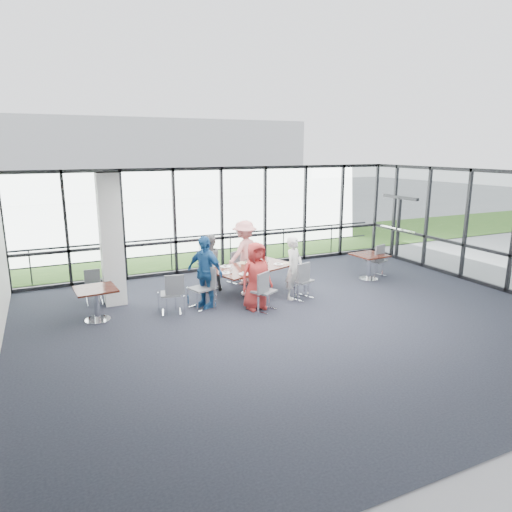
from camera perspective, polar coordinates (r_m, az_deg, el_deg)
name	(u,v)px	position (r m, az deg, el deg)	size (l,w,h in m)	color
floor	(303,321)	(10.31, 5.87, -8.10)	(12.00, 10.00, 0.02)	#1E212C
ceiling	(306,175)	(9.62, 6.33, 10.00)	(12.00, 10.00, 0.04)	white
curtain_wall_back	(222,219)	(14.28, -4.29, 4.65)	(12.00, 0.10, 3.20)	white
curtain_wall_right	(497,230)	(13.88, 27.89, 2.88)	(0.10, 10.00, 3.20)	white
exit_door	(398,229)	(16.46, 17.35, 3.29)	(0.12, 1.60, 2.10)	black
structural_column	(111,240)	(11.50, -17.65, 1.95)	(0.50, 0.50, 3.20)	white
apron	(180,241)	(19.25, -9.50, 1.86)	(80.00, 70.00, 0.02)	gray
grass_strip	(194,250)	(17.37, -7.72, 0.78)	(80.00, 5.00, 0.01)	#265619
hangar_main	(154,157)	(41.21, -12.66, 11.97)	(24.00, 10.00, 6.00)	#B9BCBF
guard_rail	(216,250)	(15.04, -5.03, 0.81)	(0.06, 0.06, 12.00)	#2D2D33
main_table	(251,271)	(11.85, -0.61, -1.84)	(2.45, 1.82, 0.75)	#3A0F0A
side_table_left	(96,293)	(10.66, -19.40, -4.43)	(0.92, 0.92, 0.75)	#3A0F0A
side_table_right	(370,258)	(13.63, 14.01, -0.27)	(0.93, 0.93, 0.75)	#3A0F0A
diner_near_left	(256,276)	(10.74, 0.02, -2.51)	(0.79, 0.52, 1.62)	red
diner_near_right	(294,268)	(11.54, 4.76, -1.51)	(0.58, 0.43, 1.60)	white
diner_far_left	(209,264)	(12.11, -5.91, -0.94)	(0.75, 0.46, 1.55)	slate
diner_far_right	(245,253)	(12.74, -1.43, 0.44)	(1.17, 0.60, 1.81)	pink
diner_end	(205,272)	(10.95, -6.43, -1.97)	(1.02, 0.56, 1.74)	#205693
chair_main_nl	(264,291)	(10.71, 1.00, -4.43)	(0.47, 0.47, 0.96)	slate
chair_main_nr	(302,281)	(11.61, 5.73, -3.08)	(0.47, 0.47, 0.96)	slate
chair_main_fl	(211,272)	(12.45, -5.69, -2.06)	(0.45, 0.45, 0.91)	slate
chair_main_fr	(236,268)	(12.99, -2.49, -1.50)	(0.41, 0.41, 0.84)	slate
chair_main_end	(201,288)	(10.95, -6.85, -4.05)	(0.48, 0.48, 0.98)	slate
chair_spare_la	(171,294)	(10.74, -10.61, -4.67)	(0.46, 0.46, 0.94)	slate
chair_spare_lb	(94,288)	(11.88, -19.60, -3.79)	(0.40, 0.40, 0.81)	slate
chair_spare_r	(377,261)	(14.01, 14.84, -0.56)	(0.48, 0.48, 0.98)	slate
plate_nl	(244,274)	(11.12, -1.49, -2.27)	(0.27, 0.27, 0.01)	white
plate_nr	(279,264)	(12.05, 2.84, -1.04)	(0.26, 0.26, 0.01)	white
plate_fl	(225,267)	(11.82, -3.85, -1.34)	(0.29, 0.29, 0.01)	white
plate_fr	(257,261)	(12.38, 0.09, -0.63)	(0.26, 0.26, 0.01)	white
plate_end	(225,273)	(11.23, -3.85, -2.13)	(0.27, 0.27, 0.01)	white
tumbler_a	(250,268)	(11.40, -0.79, -1.53)	(0.07, 0.07, 0.14)	white
tumbler_b	(267,263)	(11.91, 1.38, -0.90)	(0.07, 0.07, 0.14)	white
tumbler_c	(246,262)	(12.00, -1.24, -0.80)	(0.07, 0.07, 0.13)	white
tumbler_d	(231,271)	(11.19, -3.17, -1.88)	(0.06, 0.06, 0.13)	white
menu_a	(260,271)	(11.37, 0.55, -1.94)	(0.29, 0.20, 0.00)	silver
menu_b	(287,263)	(12.21, 3.90, -0.89)	(0.27, 0.19, 0.00)	silver
menu_c	(243,263)	(12.22, -1.58, -0.85)	(0.30, 0.21, 0.00)	silver
condiment_caddy	(254,265)	(11.91, -0.28, -1.14)	(0.10, 0.07, 0.04)	black
ketchup_bottle	(251,262)	(11.92, -0.60, -0.78)	(0.06, 0.06, 0.18)	#971B06
green_bottle	(253,261)	(11.98, -0.42, -0.66)	(0.05, 0.05, 0.20)	#2B8032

